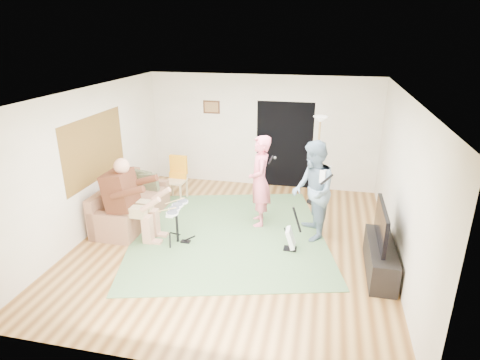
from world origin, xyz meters
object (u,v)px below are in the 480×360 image
at_px(torchiere_lamp, 318,145).
at_px(television, 382,224).
at_px(dining_chair, 177,185).
at_px(tv_cabinet, 380,258).
at_px(drum_kit, 177,226).
at_px(guitar_spare, 291,238).
at_px(sofa, 129,208).
at_px(guitarist, 313,191).
at_px(singer, 260,181).

height_order(torchiere_lamp, television, torchiere_lamp).
xyz_separation_m(dining_chair, tv_cabinet, (4.22, -2.12, -0.11)).
bearing_deg(drum_kit, guitar_spare, 4.55).
bearing_deg(sofa, dining_chair, 65.39).
xyz_separation_m(guitar_spare, tv_cabinet, (1.45, -0.39, 0.01)).
xyz_separation_m(guitarist, television, (1.10, -0.97, -0.07)).
bearing_deg(drum_kit, dining_chair, 110.91).
height_order(sofa, guitarist, guitarist).
bearing_deg(sofa, television, -10.49).
bearing_deg(torchiere_lamp, dining_chair, -171.22).
height_order(singer, torchiere_lamp, torchiere_lamp).
height_order(sofa, dining_chair, dining_chair).
bearing_deg(dining_chair, television, -24.10).
bearing_deg(guitarist, torchiere_lamp, 166.22).
distance_m(sofa, drum_kit, 1.44).
height_order(drum_kit, television, television).
height_order(dining_chair, tv_cabinet, dining_chair).
height_order(guitarist, tv_cabinet, guitarist).
xyz_separation_m(drum_kit, guitar_spare, (2.05, 0.16, -0.08)).
distance_m(singer, television, 2.49).
distance_m(sofa, tv_cabinet, 4.87).
bearing_deg(singer, guitarist, 59.39).
relative_size(guitarist, television, 1.63).
relative_size(dining_chair, television, 0.89).
distance_m(singer, torchiere_lamp, 1.72).
relative_size(sofa, guitarist, 1.07).
distance_m(tv_cabinet, television, 0.60).
xyz_separation_m(torchiere_lamp, television, (1.08, -2.59, -0.49)).
height_order(drum_kit, guitarist, guitarist).
xyz_separation_m(singer, guitarist, (1.03, -0.32, 0.02)).
relative_size(guitarist, tv_cabinet, 1.32).
bearing_deg(guitar_spare, guitarist, 62.47).
bearing_deg(guitarist, television, 35.29).
xyz_separation_m(sofa, singer, (2.61, 0.42, 0.64)).
height_order(torchiere_lamp, tv_cabinet, torchiere_lamp).
bearing_deg(torchiere_lamp, guitarist, -90.64).
xyz_separation_m(drum_kit, singer, (1.33, 1.07, 0.58)).
bearing_deg(guitarist, tv_cabinet, 36.55).
bearing_deg(tv_cabinet, television, 180.00).
bearing_deg(tv_cabinet, guitar_spare, 164.94).
xyz_separation_m(guitarist, torchiere_lamp, (0.02, 1.62, 0.42)).
xyz_separation_m(sofa, torchiere_lamp, (3.66, 1.72, 1.08)).
distance_m(torchiere_lamp, television, 2.85).
bearing_deg(torchiere_lamp, singer, -128.86).
xyz_separation_m(sofa, tv_cabinet, (4.79, -0.88, -0.02)).
height_order(singer, guitarist, guitarist).
relative_size(sofa, torchiere_lamp, 1.01).
distance_m(torchiere_lamp, tv_cabinet, 3.03).
bearing_deg(television, drum_kit, 176.22).
xyz_separation_m(singer, television, (2.12, -1.30, -0.06)).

